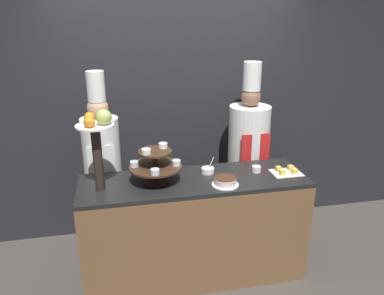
% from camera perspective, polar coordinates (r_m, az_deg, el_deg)
% --- Properties ---
extents(ground_plane, '(14.00, 14.00, 0.00)m').
position_cam_1_polar(ground_plane, '(3.46, 1.47, -21.48)').
color(ground_plane, '#47423D').
extents(wall_back, '(10.00, 0.06, 2.80)m').
position_cam_1_polar(wall_back, '(3.90, -2.53, 6.78)').
color(wall_back, '#232328').
rests_on(wall_back, ground_plane).
extents(buffet_counter, '(1.93, 0.60, 0.95)m').
position_cam_1_polar(buffet_counter, '(3.41, 0.35, -12.15)').
color(buffet_counter, brown).
rests_on(buffet_counter, ground_plane).
extents(tiered_stand, '(0.44, 0.44, 0.32)m').
position_cam_1_polar(tiered_stand, '(3.07, -5.60, -2.48)').
color(tiered_stand, '#3D2819').
rests_on(tiered_stand, buffet_counter).
extents(fruit_pedestal, '(0.29, 0.29, 0.66)m').
position_cam_1_polar(fruit_pedestal, '(2.92, -14.23, 1.55)').
color(fruit_pedestal, '#2D231E').
rests_on(fruit_pedestal, buffet_counter).
extents(cake_round, '(0.22, 0.22, 0.07)m').
position_cam_1_polar(cake_round, '(3.07, 5.09, -5.16)').
color(cake_round, white).
rests_on(cake_round, buffet_counter).
extents(cup_white, '(0.08, 0.08, 0.05)m').
position_cam_1_polar(cup_white, '(3.36, 9.78, -3.26)').
color(cup_white, white).
rests_on(cup_white, buffet_counter).
extents(cake_square_tray, '(0.26, 0.20, 0.05)m').
position_cam_1_polar(cake_square_tray, '(3.39, 14.18, -3.55)').
color(cake_square_tray, white).
rests_on(cake_square_tray, buffet_counter).
extents(serving_bowl_far, '(0.11, 0.11, 0.15)m').
position_cam_1_polar(serving_bowl_far, '(3.29, 2.42, -3.49)').
color(serving_bowl_far, white).
rests_on(serving_bowl_far, buffet_counter).
extents(chef_left, '(0.35, 0.35, 1.81)m').
position_cam_1_polar(chef_left, '(3.62, -13.51, -1.93)').
color(chef_left, '#28282D').
rests_on(chef_left, ground_plane).
extents(chef_center_left, '(0.41, 0.41, 1.85)m').
position_cam_1_polar(chef_center_left, '(3.83, 8.56, -0.23)').
color(chef_center_left, '#38332D').
rests_on(chef_center_left, ground_plane).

